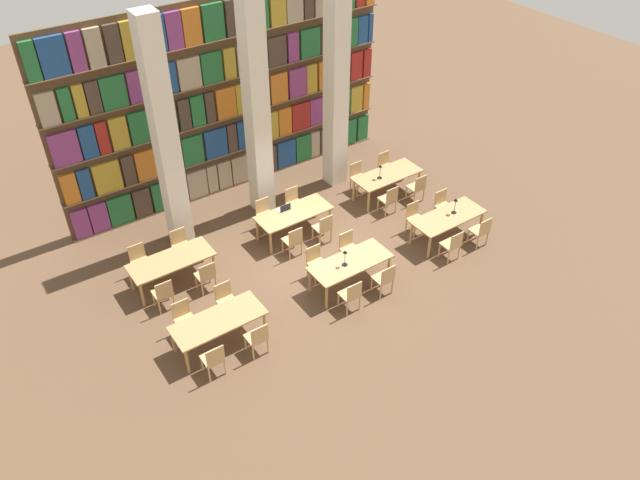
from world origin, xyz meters
TOP-DOWN VIEW (x-y plane):
  - ground_plane at (0.00, 0.00)m, footprint 40.00×40.00m
  - bookshelf_bank at (0.00, 4.28)m, footprint 9.88×0.35m
  - pillar_left at (-2.50, 2.72)m, footprint 0.53×0.53m
  - pillar_center at (0.00, 2.72)m, footprint 0.53×0.53m
  - pillar_right at (2.50, 2.72)m, footprint 0.53×0.53m
  - reading_table_0 at (-3.39, -1.22)m, footprint 2.02×0.85m
  - chair_0 at (-3.88, -1.93)m, footprint 0.42×0.40m
  - chair_1 at (-3.88, -0.51)m, footprint 0.42×0.40m
  - chair_2 at (-2.85, -1.93)m, footprint 0.42×0.40m
  - chair_3 at (-2.85, -0.51)m, footprint 0.42×0.40m
  - reading_table_1 at (0.07, -1.29)m, footprint 2.02×0.85m
  - chair_4 at (-0.43, -1.99)m, footprint 0.42×0.40m
  - chair_5 at (-0.43, -0.58)m, footprint 0.42×0.40m
  - chair_6 at (0.55, -1.99)m, footprint 0.42×0.40m
  - chair_7 at (0.55, -0.58)m, footprint 0.42×0.40m
  - desk_lamp_0 at (-0.11, -1.31)m, footprint 0.14×0.14m
  - reading_table_2 at (3.27, -1.26)m, footprint 2.02×0.85m
  - chair_8 at (2.76, -1.97)m, footprint 0.42×0.40m
  - chair_9 at (2.76, -0.55)m, footprint 0.42×0.40m
  - chair_10 at (3.78, -1.97)m, footprint 0.42×0.40m
  - chair_11 at (3.78, -0.55)m, footprint 0.42×0.40m
  - desk_lamp_1 at (3.48, -1.24)m, footprint 0.14×0.14m
  - reading_table_3 at (-3.39, 1.19)m, footprint 2.02×0.85m
  - chair_12 at (-3.94, 0.49)m, footprint 0.42×0.40m
  - chair_13 at (-3.94, 1.90)m, footprint 0.42×0.40m
  - chair_14 at (-2.86, 0.49)m, footprint 0.42×0.40m
  - chair_15 at (-2.86, 1.90)m, footprint 0.42×0.40m
  - reading_table_4 at (0.05, 1.16)m, footprint 2.02×0.85m
  - chair_16 at (-0.43, 0.45)m, footprint 0.42×0.40m
  - chair_17 at (-0.43, 1.87)m, footprint 0.42×0.40m
  - chair_18 at (0.50, 0.45)m, footprint 0.42×0.40m
  - chair_19 at (0.50, 1.87)m, footprint 0.42×0.40m
  - laptop at (-0.11, 1.39)m, footprint 0.32×0.22m
  - reading_table_5 at (3.26, 1.21)m, footprint 2.02×0.85m
  - chair_20 at (2.75, 0.51)m, footprint 0.42×0.40m
  - chair_21 at (2.75, 1.92)m, footprint 0.42×0.40m
  - chair_22 at (3.79, 0.51)m, footprint 0.42×0.40m
  - chair_23 at (3.79, 1.92)m, footprint 0.42×0.40m
  - desk_lamp_2 at (2.94, 1.18)m, footprint 0.14×0.14m

SIDE VIEW (x-z plane):
  - ground_plane at x=0.00m, z-range 0.00..0.00m
  - chair_0 at x=-3.88m, z-range 0.04..0.91m
  - chair_1 at x=-3.88m, z-range 0.04..0.91m
  - chair_2 at x=-2.85m, z-range 0.04..0.91m
  - chair_3 at x=-2.85m, z-range 0.04..0.91m
  - chair_4 at x=-0.43m, z-range 0.04..0.91m
  - chair_5 at x=-0.43m, z-range 0.04..0.91m
  - chair_6 at x=0.55m, z-range 0.04..0.91m
  - chair_7 at x=0.55m, z-range 0.04..0.91m
  - chair_8 at x=2.76m, z-range 0.04..0.91m
  - chair_9 at x=2.76m, z-range 0.04..0.91m
  - chair_10 at x=3.78m, z-range 0.04..0.91m
  - chair_11 at x=3.78m, z-range 0.04..0.91m
  - chair_12 at x=-3.94m, z-range 0.04..0.91m
  - chair_13 at x=-3.94m, z-range 0.04..0.91m
  - chair_14 at x=-2.86m, z-range 0.04..0.91m
  - chair_15 at x=-2.86m, z-range 0.04..0.91m
  - chair_16 at x=-0.43m, z-range 0.04..0.91m
  - chair_17 at x=-0.43m, z-range 0.04..0.91m
  - chair_18 at x=0.50m, z-range 0.04..0.91m
  - chair_19 at x=0.50m, z-range 0.04..0.91m
  - chair_20 at x=2.75m, z-range 0.04..0.91m
  - chair_21 at x=2.75m, z-range 0.04..0.91m
  - chair_22 at x=3.79m, z-range 0.04..0.91m
  - chair_23 at x=3.79m, z-range 0.04..0.91m
  - reading_table_0 at x=-3.39m, z-range 0.28..1.02m
  - reading_table_1 at x=0.07m, z-range 0.28..1.02m
  - reading_table_2 at x=3.27m, z-range 0.28..1.02m
  - reading_table_3 at x=-3.39m, z-range 0.28..1.02m
  - reading_table_4 at x=0.05m, z-range 0.28..1.02m
  - reading_table_5 at x=3.26m, z-range 0.28..1.02m
  - laptop at x=-0.11m, z-range 0.66..0.88m
  - desk_lamp_2 at x=2.94m, z-range 0.80..1.24m
  - desk_lamp_0 at x=-0.11m, z-range 0.81..1.25m
  - desk_lamp_1 at x=3.48m, z-range 0.81..1.26m
  - bookshelf_bank at x=0.00m, z-range -0.08..5.42m
  - pillar_left at x=-2.50m, z-range 0.00..6.00m
  - pillar_center at x=0.00m, z-range 0.00..6.00m
  - pillar_right at x=2.50m, z-range 0.00..6.00m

